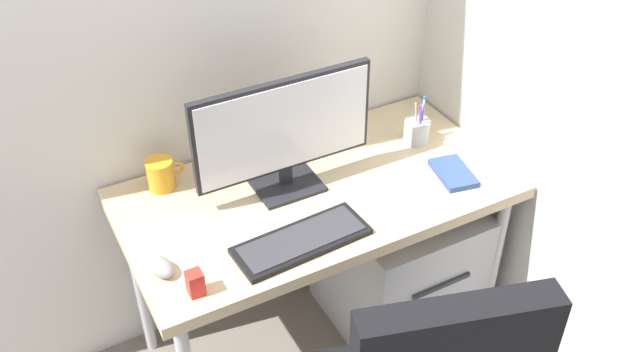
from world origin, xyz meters
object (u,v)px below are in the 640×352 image
object	(u,v)px
filing_cabinet	(396,262)
notebook	(453,173)
mouse	(161,267)
pen_holder	(417,131)
coffee_mug	(161,174)
desk_clamp_accessory	(195,283)
monitor	(284,131)
keyboard	(302,241)

from	to	relation	value
filing_cabinet	notebook	size ratio (longest dim) A/B	3.30
mouse	pen_holder	xyz separation A→B (m)	(0.97, 0.20, 0.02)
coffee_mug	desk_clamp_accessory	size ratio (longest dim) A/B	1.69
pen_holder	notebook	size ratio (longest dim) A/B	1.00
monitor	mouse	bearing A→B (deg)	-158.27
keyboard	mouse	size ratio (longest dim) A/B	4.18
filing_cabinet	monitor	size ratio (longest dim) A/B	0.96
monitor	notebook	bearing A→B (deg)	-22.98
mouse	coffee_mug	bearing A→B (deg)	58.66
filing_cabinet	desk_clamp_accessory	distance (m)	0.96
filing_cabinet	keyboard	distance (m)	0.68
coffee_mug	filing_cabinet	bearing A→B (deg)	-19.57
filing_cabinet	coffee_mug	world-z (taller)	coffee_mug
desk_clamp_accessory	pen_holder	bearing A→B (deg)	19.05
filing_cabinet	coffee_mug	xyz separation A→B (m)	(-0.74, 0.26, 0.49)
filing_cabinet	keyboard	xyz separation A→B (m)	(-0.47, -0.18, 0.45)
monitor	notebook	world-z (taller)	monitor
monitor	keyboard	size ratio (longest dim) A/B	1.44
pen_holder	coffee_mug	size ratio (longest dim) A/B	1.40
monitor	coffee_mug	size ratio (longest dim) A/B	4.80
keyboard	pen_holder	size ratio (longest dim) A/B	2.39
filing_cabinet	desk_clamp_accessory	size ratio (longest dim) A/B	7.80
keyboard	notebook	bearing A→B (deg)	5.38
filing_cabinet	notebook	distance (m)	0.48
mouse	coffee_mug	distance (m)	0.38
keyboard	pen_holder	distance (m)	0.65
monitor	desk_clamp_accessory	size ratio (longest dim) A/B	8.11
filing_cabinet	coffee_mug	bearing A→B (deg)	160.43
coffee_mug	desk_clamp_accessory	xyz separation A→B (m)	(-0.07, -0.48, -0.01)
keyboard	mouse	world-z (taller)	mouse
desk_clamp_accessory	coffee_mug	bearing A→B (deg)	82.09
monitor	keyboard	world-z (taller)	monitor
mouse	coffee_mug	world-z (taller)	coffee_mug
filing_cabinet	keyboard	bearing A→B (deg)	-159.32
keyboard	desk_clamp_accessory	xyz separation A→B (m)	(-0.33, -0.04, 0.03)
keyboard	mouse	distance (m)	0.40
desk_clamp_accessory	filing_cabinet	bearing A→B (deg)	15.22
filing_cabinet	notebook	world-z (taller)	notebook
filing_cabinet	desk_clamp_accessory	xyz separation A→B (m)	(-0.80, -0.22, 0.47)
keyboard	pen_holder	world-z (taller)	pen_holder
monitor	mouse	distance (m)	0.54
keyboard	mouse	xyz separation A→B (m)	(-0.39, 0.08, 0.01)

